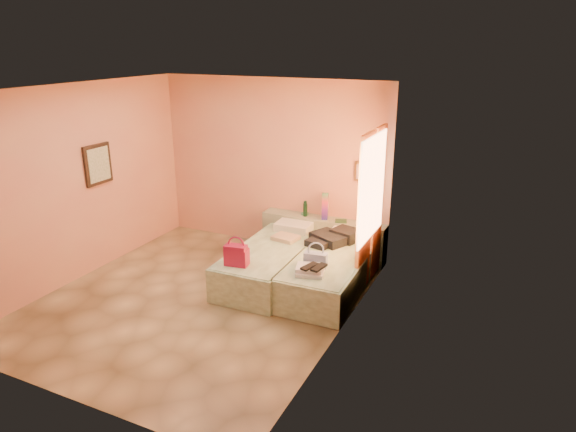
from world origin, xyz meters
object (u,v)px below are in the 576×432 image
bed_left (271,264)px  water_bottle (305,209)px  flower_vase (369,219)px  bed_right (330,273)px  headboard_ledge (323,237)px  blue_handbag (316,260)px  magenta_handbag (237,255)px  green_book (341,221)px  towel_stack (310,270)px

bed_left → water_bottle: bearing=85.2°
bed_left → flower_vase: size_ratio=7.62×
bed_left → bed_right: same height
headboard_ledge → blue_handbag: size_ratio=6.75×
bed_right → water_bottle: 1.42m
bed_left → magenta_handbag: magenta_handbag is taller
headboard_ledge → bed_right: (0.52, -1.05, -0.08)m
water_bottle → flower_vase: 1.07m
water_bottle → green_book: 0.63m
water_bottle → magenta_handbag: size_ratio=0.79×
water_bottle → flower_vase: (1.07, -0.06, 0.01)m
towel_stack → bed_right: bearing=86.0°
bed_right → towel_stack: bearing=-95.4°
magenta_handbag → water_bottle: bearing=74.9°
bed_left → towel_stack: bearing=-34.9°
bed_right → flower_vase: flower_vase is taller
headboard_ledge → flower_vase: 0.89m
flower_vase → green_book: bearing=176.1°
flower_vase → magenta_handbag: size_ratio=0.85×
bed_right → blue_handbag: blue_handbag is taller
bed_right → magenta_handbag: magenta_handbag is taller
bed_left → towel_stack: towel_stack is taller
bed_left → flower_vase: bearing=41.3°
flower_vase → towel_stack: 1.66m
magenta_handbag → headboard_ledge: bearing=65.7°
bed_left → bed_right: bearing=3.4°
bed_right → blue_handbag: size_ratio=6.59×
bed_left → green_book: bearing=56.2°
headboard_ledge → green_book: bearing=-8.2°
towel_stack → bed_left: bearing=146.5°
bed_left → magenta_handbag: bearing=-102.5°
flower_vase → magenta_handbag: bearing=-125.9°
water_bottle → towel_stack: size_ratio=0.70×
flower_vase → blue_handbag: size_ratio=0.86×
blue_handbag → flower_vase: bearing=69.9°
bed_left → water_bottle: size_ratio=8.18×
flower_vase → magenta_handbag: 2.19m
magenta_handbag → blue_handbag: bearing=13.6°
bed_right → water_bottle: size_ratio=8.18×
bed_right → towel_stack: 0.71m
bed_left → towel_stack: size_ratio=5.71×
bed_right → flower_vase: (0.24, 0.97, 0.53)m
bed_left → magenta_handbag: 0.83m
water_bottle → towel_stack: bearing=-64.7°
bed_left → flower_vase: flower_vase is taller
blue_handbag → towel_stack: 0.25m
flower_vase → towel_stack: size_ratio=0.75×
headboard_ledge → towel_stack: (0.48, -1.69, 0.23)m
magenta_handbag → blue_handbag: magenta_handbag is taller
blue_handbag → bed_left: bearing=151.4°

